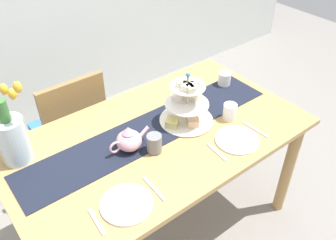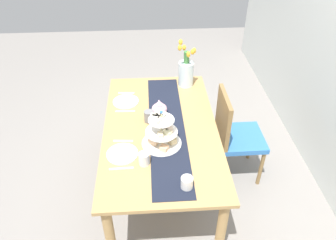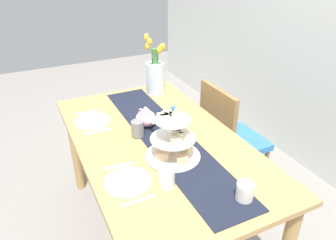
{
  "view_description": "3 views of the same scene",
  "coord_description": "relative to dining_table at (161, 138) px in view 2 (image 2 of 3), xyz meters",
  "views": [
    {
      "loc": [
        -0.85,
        -1.18,
        2.0
      ],
      "look_at": [
        0.07,
        0.01,
        0.84
      ],
      "focal_mm": 38.25,
      "sensor_mm": 36.0,
      "label": 1
    },
    {
      "loc": [
        2.04,
        -0.07,
        2.41
      ],
      "look_at": [
        -0.01,
        0.06,
        0.84
      ],
      "focal_mm": 34.69,
      "sensor_mm": 36.0,
      "label": 2
    },
    {
      "loc": [
        1.49,
        -0.65,
        1.78
      ],
      "look_at": [
        -0.01,
        0.07,
        0.88
      ],
      "focal_mm": 34.48,
      "sensor_mm": 36.0,
      "label": 3
    }
  ],
  "objects": [
    {
      "name": "teapot",
      "position": [
        -0.18,
        0.0,
        0.17
      ],
      "size": [
        0.24,
        0.13,
        0.14
      ],
      "color": "#E5A8BC",
      "rests_on": "table_runner"
    },
    {
      "name": "dining_table",
      "position": [
        0.0,
        0.0,
        0.0
      ],
      "size": [
        1.61,
        0.91,
        0.78
      ],
      "color": "tan",
      "rests_on": "ground_plane"
    },
    {
      "name": "chair_left",
      "position": [
        -0.22,
        0.68,
        -0.16
      ],
      "size": [
        0.42,
        0.42,
        0.91
      ],
      "color": "olive",
      "rests_on": "ground_plane"
    },
    {
      "name": "tulip_vase",
      "position": [
        -0.65,
        0.27,
        0.26
      ],
      "size": [
        0.22,
        0.18,
        0.46
      ],
      "color": "silver",
      "rests_on": "dining_table"
    },
    {
      "name": "knife_right",
      "position": [
        0.44,
        -0.29,
        0.11
      ],
      "size": [
        0.02,
        0.17,
        0.01
      ],
      "primitive_type": "cube",
      "rotation": [
        0.0,
        0.0,
        0.03
      ],
      "color": "silver",
      "rests_on": "dining_table"
    },
    {
      "name": "tiered_cake_stand",
      "position": [
        0.2,
        0.0,
        0.21
      ],
      "size": [
        0.3,
        0.3,
        0.3
      ],
      "color": "beige",
      "rests_on": "table_runner"
    },
    {
      "name": "mug_grey",
      "position": [
        -0.09,
        -0.09,
        0.16
      ],
      "size": [
        0.08,
        0.08,
        0.09
      ],
      "primitive_type": "cylinder",
      "color": "slate",
      "rests_on": "table_runner"
    },
    {
      "name": "dinner_plate_right",
      "position": [
        0.3,
        -0.29,
        0.12
      ],
      "size": [
        0.23,
        0.23,
        0.01
      ],
      "primitive_type": "cylinder",
      "color": "white",
      "rests_on": "dining_table"
    },
    {
      "name": "mug_white_text",
      "position": [
        0.4,
        -0.13,
        0.16
      ],
      "size": [
        0.08,
        0.08,
        0.09
      ],
      "primitive_type": "cylinder",
      "color": "white",
      "rests_on": "dining_table"
    },
    {
      "name": "fork_left",
      "position": [
        -0.53,
        -0.29,
        0.11
      ],
      "size": [
        0.03,
        0.15,
        0.01
      ],
      "primitive_type": "cube",
      "rotation": [
        0.0,
        0.0,
        -0.08
      ],
      "color": "silver",
      "rests_on": "dining_table"
    },
    {
      "name": "ground_plane",
      "position": [
        0.0,
        0.0,
        -0.66
      ],
      "size": [
        8.0,
        8.0,
        0.0
      ],
      "primitive_type": "plane",
      "color": "gray"
    },
    {
      "name": "dinner_plate_left",
      "position": [
        -0.38,
        -0.29,
        0.12
      ],
      "size": [
        0.23,
        0.23,
        0.01
      ],
      "primitive_type": "cylinder",
      "color": "white",
      "rests_on": "dining_table"
    },
    {
      "name": "cream_jug",
      "position": [
        0.64,
        0.14,
        0.15
      ],
      "size": [
        0.08,
        0.08,
        0.08
      ],
      "primitive_type": "cylinder",
      "color": "white",
      "rests_on": "dining_table"
    },
    {
      "name": "knife_left",
      "position": [
        -0.24,
        -0.29,
        0.11
      ],
      "size": [
        0.02,
        0.17,
        0.01
      ],
      "primitive_type": "cube",
      "rotation": [
        0.0,
        0.0,
        -0.03
      ],
      "color": "silver",
      "rests_on": "dining_table"
    },
    {
      "name": "fork_right",
      "position": [
        0.15,
        -0.29,
        0.11
      ],
      "size": [
        0.03,
        0.15,
        0.01
      ],
      "primitive_type": "cube",
      "rotation": [
        0.0,
        0.0,
        -0.09
      ],
      "color": "silver",
      "rests_on": "dining_table"
    },
    {
      "name": "table_runner",
      "position": [
        0.0,
        0.05,
        0.11
      ],
      "size": [
        1.5,
        0.28,
        0.0
      ],
      "primitive_type": "cube",
      "color": "black",
      "rests_on": "dining_table"
    }
  ]
}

